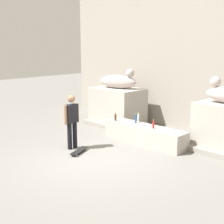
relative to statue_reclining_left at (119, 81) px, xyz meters
name	(u,v)px	position (x,y,z in m)	size (l,w,h in m)	color
ground_plane	(94,160)	(2.30, -3.40, -1.72)	(40.00, 40.00, 0.00)	slate
facade_wall	(191,60)	(2.30, 1.40, 0.84)	(11.71, 0.60, 5.11)	gray
pedestal_left	(118,106)	(-0.04, -0.01, -1.00)	(1.96, 1.37, 1.43)	#A39E93
statue_reclining_left	(119,81)	(0.00, 0.00, 0.00)	(1.68, 0.89, 0.78)	#B6A5A1
ledge_block	(144,134)	(2.30, -1.19, -1.43)	(2.96, 0.66, 0.57)	#A39E93
skater	(72,119)	(1.10, -3.20, -0.80)	(0.23, 0.54, 1.67)	black
skateboard	(79,151)	(1.58, -3.33, -1.65)	(0.50, 0.81, 0.08)	black
bottle_brown	(115,117)	(1.14, -1.35, -1.04)	(0.08, 0.08, 0.27)	#593314
bottle_clear	(138,118)	(1.84, -0.96, -1.01)	(0.06, 0.06, 0.33)	silver
bottle_red	(153,125)	(2.70, -1.25, -1.04)	(0.06, 0.06, 0.28)	red
bottle_blue	(136,119)	(1.88, -1.13, -1.01)	(0.06, 0.06, 0.33)	#194C99
stair_step	(153,137)	(2.30, -0.71, -1.64)	(6.63, 0.50, 0.16)	gray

